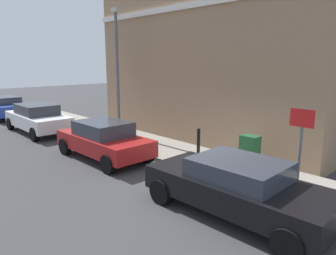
# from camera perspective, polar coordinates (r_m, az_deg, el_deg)

# --- Properties ---
(ground) EXTENTS (80.00, 80.00, 0.00)m
(ground) POSITION_cam_1_polar(r_m,az_deg,el_deg) (8.90, 5.58, -11.48)
(ground) COLOR #38383A
(sidewalk) EXTENTS (2.34, 30.00, 0.15)m
(sidewalk) POSITION_cam_1_polar(r_m,az_deg,el_deg) (14.42, -7.13, -2.01)
(sidewalk) COLOR gray
(sidewalk) RESTS_ON ground
(corner_building) EXTENTS (7.20, 11.53, 9.63)m
(corner_building) POSITION_cam_1_polar(r_m,az_deg,el_deg) (15.87, 12.04, 16.35)
(corner_building) COLOR #937256
(corner_building) RESTS_ON ground
(car_black) EXTENTS (2.04, 4.44, 1.34)m
(car_black) POSITION_cam_1_polar(r_m,az_deg,el_deg) (7.52, 12.46, -10.37)
(car_black) COLOR black
(car_black) RESTS_ON ground
(car_red) EXTENTS (1.89, 4.09, 1.40)m
(car_red) POSITION_cam_1_polar(r_m,az_deg,el_deg) (11.72, -11.64, -2.14)
(car_red) COLOR maroon
(car_red) RESTS_ON ground
(car_white) EXTENTS (1.87, 4.46, 1.45)m
(car_white) POSITION_cam_1_polar(r_m,az_deg,el_deg) (17.02, -22.71, 1.63)
(car_white) COLOR silver
(car_white) RESTS_ON ground
(car_blue) EXTENTS (1.99, 4.17, 1.36)m
(car_blue) POSITION_cam_1_polar(r_m,az_deg,el_deg) (22.42, -27.77, 3.38)
(car_blue) COLOR navy
(car_blue) RESTS_ON ground
(utility_cabinet) EXTENTS (0.46, 0.61, 1.15)m
(utility_cabinet) POSITION_cam_1_polar(r_m,az_deg,el_deg) (10.08, 14.62, -4.86)
(utility_cabinet) COLOR #1E4C28
(utility_cabinet) RESTS_ON sidewalk
(bollard_near_cabinet) EXTENTS (0.14, 0.14, 1.04)m
(bollard_near_cabinet) POSITION_cam_1_polar(r_m,az_deg,el_deg) (11.40, 5.58, -2.45)
(bollard_near_cabinet) COLOR black
(bollard_near_cabinet) RESTS_ON sidewalk
(street_sign) EXTENTS (0.08, 0.60, 2.30)m
(street_sign) POSITION_cam_1_polar(r_m,az_deg,el_deg) (8.28, 23.04, -2.06)
(street_sign) COLOR #59595B
(street_sign) RESTS_ON sidewalk
(lamppost) EXTENTS (0.20, 0.44, 5.72)m
(lamppost) POSITION_cam_1_polar(r_m,az_deg,el_deg) (14.77, -9.25, 10.92)
(lamppost) COLOR #59595B
(lamppost) RESTS_ON sidewalk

